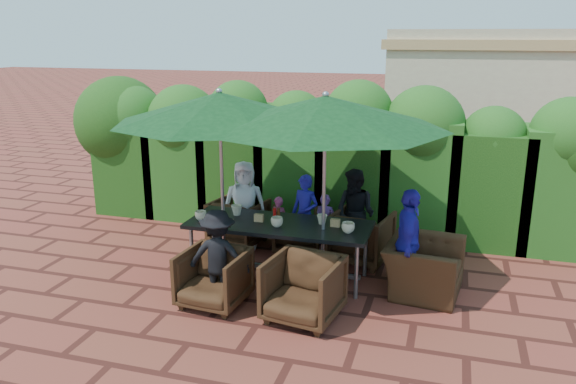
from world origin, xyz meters
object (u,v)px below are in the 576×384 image
(umbrella_left, at_px, (220,108))
(umbrella_right, at_px, (325,112))
(chair_far_mid, at_px, (295,227))
(chair_end_right, at_px, (424,259))
(dining_table, at_px, (279,228))
(chair_far_left, at_px, (239,220))
(chair_near_right, at_px, (303,286))
(chair_far_right, at_px, (361,234))
(chair_near_left, at_px, (214,275))

(umbrella_left, relative_size, umbrella_right, 0.92)
(chair_far_mid, distance_m, chair_end_right, 2.11)
(dining_table, xyz_separation_m, umbrella_right, (0.60, -0.07, 1.54))
(chair_far_left, height_order, chair_near_right, chair_near_right)
(chair_far_mid, relative_size, chair_end_right, 0.70)
(dining_table, distance_m, chair_end_right, 1.87)
(dining_table, bearing_deg, chair_near_right, -59.42)
(chair_end_right, bearing_deg, chair_far_mid, 71.36)
(chair_far_right, height_order, chair_near_left, chair_far_right)
(chair_far_right, bearing_deg, umbrella_right, 81.17)
(umbrella_right, relative_size, chair_far_right, 3.73)
(dining_table, height_order, umbrella_left, umbrella_left)
(chair_near_left, bearing_deg, chair_far_mid, 82.22)
(umbrella_right, distance_m, chair_far_right, 2.06)
(umbrella_left, distance_m, umbrella_right, 1.36)
(umbrella_left, distance_m, chair_far_right, 2.64)
(umbrella_right, bearing_deg, chair_far_right, 69.34)
(umbrella_right, distance_m, chair_near_left, 2.33)
(chair_far_left, distance_m, chair_far_mid, 0.90)
(dining_table, relative_size, chair_far_right, 2.98)
(umbrella_left, distance_m, chair_end_right, 3.16)
(chair_near_right, distance_m, chair_end_right, 1.66)
(chair_far_right, relative_size, chair_near_right, 1.00)
(umbrella_right, relative_size, chair_end_right, 2.98)
(dining_table, relative_size, chair_near_left, 3.17)
(chair_far_mid, height_order, chair_end_right, chair_end_right)
(chair_near_right, height_order, chair_end_right, chair_end_right)
(chair_far_left, bearing_deg, umbrella_right, 156.06)
(umbrella_left, bearing_deg, dining_table, 3.67)
(umbrella_right, bearing_deg, dining_table, 173.25)
(dining_table, distance_m, chair_near_right, 1.21)
(chair_near_right, bearing_deg, chair_far_left, 136.71)
(chair_near_left, bearing_deg, chair_far_left, 107.84)
(umbrella_left, relative_size, chair_near_right, 3.41)
(chair_far_left, bearing_deg, chair_far_mid, -169.71)
(dining_table, distance_m, umbrella_left, 1.72)
(chair_near_right, relative_size, chair_end_right, 0.80)
(dining_table, xyz_separation_m, umbrella_left, (-0.76, -0.05, 1.54))
(chair_near_left, xyz_separation_m, chair_near_right, (1.10, -0.04, 0.03))
(chair_far_left, bearing_deg, chair_far_right, -174.33)
(umbrella_right, distance_m, chair_far_left, 2.63)
(umbrella_left, relative_size, chair_far_mid, 3.91)
(chair_far_left, relative_size, chair_end_right, 0.77)
(chair_far_left, distance_m, chair_far_right, 1.90)
(dining_table, bearing_deg, chair_far_right, 41.39)
(chair_far_left, height_order, chair_far_right, chair_far_right)
(chair_near_left, distance_m, chair_near_right, 1.10)
(chair_far_left, height_order, chair_end_right, chair_end_right)
(chair_near_left, relative_size, chair_end_right, 0.75)
(chair_end_right, bearing_deg, dining_table, 99.33)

